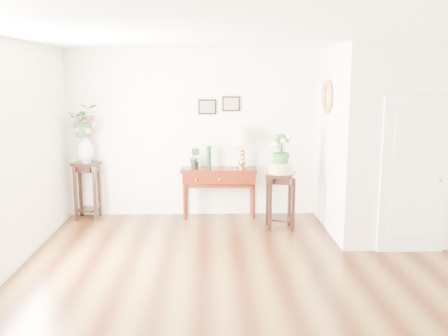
{
  "coord_description": "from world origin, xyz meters",
  "views": [
    {
      "loc": [
        -0.62,
        -5.64,
        2.35
      ],
      "look_at": [
        -0.41,
        1.3,
        1.07
      ],
      "focal_mm": 40.0,
      "sensor_mm": 36.0,
      "label": 1
    }
  ],
  "objects_px": {
    "table_lamp": "(243,147)",
    "plant_stand_b": "(280,201)",
    "console_table": "(219,192)",
    "plant_stand_a": "(88,191)"
  },
  "relations": [
    {
      "from": "plant_stand_a",
      "to": "console_table",
      "type": "bearing_deg",
      "value": 1.39
    },
    {
      "from": "plant_stand_a",
      "to": "plant_stand_b",
      "type": "height_order",
      "value": "plant_stand_a"
    },
    {
      "from": "console_table",
      "to": "plant_stand_b",
      "type": "xyz_separation_m",
      "value": [
        0.94,
        -0.67,
        0.02
      ]
    },
    {
      "from": "console_table",
      "to": "plant_stand_b",
      "type": "relative_size",
      "value": 1.44
    },
    {
      "from": "table_lamp",
      "to": "plant_stand_a",
      "type": "height_order",
      "value": "table_lamp"
    },
    {
      "from": "console_table",
      "to": "plant_stand_b",
      "type": "distance_m",
      "value": 1.16
    },
    {
      "from": "table_lamp",
      "to": "plant_stand_b",
      "type": "relative_size",
      "value": 0.77
    },
    {
      "from": "plant_stand_b",
      "to": "console_table",
      "type": "bearing_deg",
      "value": 144.63
    },
    {
      "from": "console_table",
      "to": "plant_stand_a",
      "type": "xyz_separation_m",
      "value": [
        -2.19,
        -0.05,
        0.06
      ]
    },
    {
      "from": "console_table",
      "to": "table_lamp",
      "type": "distance_m",
      "value": 0.87
    }
  ]
}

